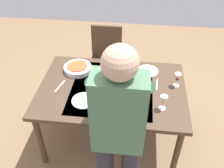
{
  "coord_description": "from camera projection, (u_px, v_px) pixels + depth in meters",
  "views": [
    {
      "loc": [
        -0.23,
        1.95,
        2.37
      ],
      "look_at": [
        0.0,
        0.0,
        0.78
      ],
      "focal_mm": 40.73,
      "sensor_mm": 36.0,
      "label": 1
    }
  ],
  "objects": [
    {
      "name": "ground_plane",
      "position": [
        112.0,
        135.0,
        3.02
      ],
      "size": [
        6.0,
        6.0,
        0.0
      ],
      "primitive_type": "plane",
      "color": "#846647"
    },
    {
      "name": "dining_table",
      "position": [
        112.0,
        93.0,
        2.6
      ],
      "size": [
        1.47,
        1.02,
        0.73
      ],
      "color": "#4C3828",
      "rests_on": "ground_plane"
    },
    {
      "name": "chair_near",
      "position": [
        106.0,
        56.0,
        3.39
      ],
      "size": [
        0.4,
        0.4,
        0.91
      ],
      "color": "#352114",
      "rests_on": "ground_plane"
    },
    {
      "name": "person_server",
      "position": [
        118.0,
        133.0,
        1.8
      ],
      "size": [
        0.42,
        0.61,
        1.69
      ],
      "color": "#2D2D38",
      "rests_on": "ground_plane"
    },
    {
      "name": "wine_bottle",
      "position": [
        111.0,
        63.0,
        2.7
      ],
      "size": [
        0.07,
        0.07,
        0.3
      ],
      "color": "black",
      "rests_on": "dining_table"
    },
    {
      "name": "wine_glass_left",
      "position": [
        178.0,
        78.0,
        2.52
      ],
      "size": [
        0.07,
        0.07,
        0.15
      ],
      "color": "white",
      "rests_on": "dining_table"
    },
    {
      "name": "wine_glass_right",
      "position": [
        164.0,
        100.0,
        2.26
      ],
      "size": [
        0.07,
        0.07,
        0.15
      ],
      "color": "white",
      "rests_on": "dining_table"
    },
    {
      "name": "water_cup_near_left",
      "position": [
        123.0,
        88.0,
        2.48
      ],
      "size": [
        0.07,
        0.07,
        0.1
      ],
      "primitive_type": "cylinder",
      "color": "silver",
      "rests_on": "dining_table"
    },
    {
      "name": "water_cup_near_right",
      "position": [
        133.0,
        62.0,
        2.84
      ],
      "size": [
        0.08,
        0.08,
        0.09
      ],
      "primitive_type": "cylinder",
      "color": "silver",
      "rests_on": "dining_table"
    },
    {
      "name": "serving_bowl_pasta",
      "position": [
        78.0,
        68.0,
        2.77
      ],
      "size": [
        0.3,
        0.3,
        0.07
      ],
      "color": "silver",
      "rests_on": "dining_table"
    },
    {
      "name": "side_bowl_salad",
      "position": [
        105.0,
        109.0,
        2.28
      ],
      "size": [
        0.18,
        0.18,
        0.07
      ],
      "color": "silver",
      "rests_on": "dining_table"
    },
    {
      "name": "side_bowl_bread",
      "position": [
        126.0,
        71.0,
        2.72
      ],
      "size": [
        0.16,
        0.16,
        0.07
      ],
      "color": "silver",
      "rests_on": "dining_table"
    },
    {
      "name": "dinner_plate_near",
      "position": [
        148.0,
        71.0,
        2.77
      ],
      "size": [
        0.23,
        0.23,
        0.01
      ],
      "primitive_type": "cylinder",
      "color": "silver",
      "rests_on": "dining_table"
    },
    {
      "name": "dinner_plate_far",
      "position": [
        84.0,
        101.0,
        2.4
      ],
      "size": [
        0.23,
        0.23,
        0.01
      ],
      "primitive_type": "cylinder",
      "color": "silver",
      "rests_on": "dining_table"
    },
    {
      "name": "table_knife",
      "position": [
        60.0,
        86.0,
        2.58
      ],
      "size": [
        0.06,
        0.2,
        0.0
      ],
      "primitive_type": "cube",
      "rotation": [
        0.0,
        0.0,
        -0.26
      ],
      "color": "silver",
      "rests_on": "dining_table"
    },
    {
      "name": "table_fork",
      "position": [
        157.0,
        85.0,
        2.59
      ],
      "size": [
        0.03,
        0.18,
        0.0
      ],
      "primitive_type": "cube",
      "rotation": [
        0.0,
        0.0,
        -0.07
      ],
      "color": "silver",
      "rests_on": "dining_table"
    }
  ]
}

